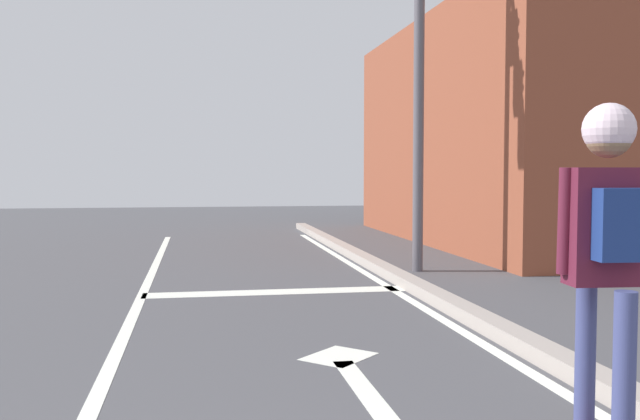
{
  "coord_description": "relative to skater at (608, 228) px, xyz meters",
  "views": [
    {
      "loc": [
        0.38,
        -0.62,
        1.52
      ],
      "look_at": [
        1.52,
        5.92,
        1.16
      ],
      "focal_mm": 39.49,
      "sensor_mm": 36.0,
      "label": 1
    }
  ],
  "objects": [
    {
      "name": "building_block",
      "position": [
        7.12,
        11.1,
        1.14
      ],
      "size": [
        9.14,
        9.85,
        4.75
      ],
      "primitive_type": "cube",
      "color": "brown",
      "rests_on": "ground"
    },
    {
      "name": "lane_arrow_head",
      "position": [
        -0.93,
        2.33,
        -1.23
      ],
      "size": [
        0.71,
        0.71,
        0.01
      ],
      "primitive_type": "cube",
      "rotation": [
        0.0,
        0.0,
        0.79
      ],
      "color": "silver",
      "rests_on": "ground"
    },
    {
      "name": "lane_line_curbside",
      "position": [
        0.41,
        3.35,
        -1.23
      ],
      "size": [
        0.12,
        20.0,
        0.01
      ],
      "primitive_type": "cube",
      "color": "silver",
      "rests_on": "ground"
    },
    {
      "name": "stop_bar",
      "position": [
        -1.1,
        5.49,
        -1.23
      ],
      "size": [
        3.3,
        0.4,
        0.01
      ],
      "primitive_type": "cube",
      "color": "silver",
      "rests_on": "ground"
    },
    {
      "name": "curb_strip",
      "position": [
        0.66,
        3.35,
        -1.17
      ],
      "size": [
        0.24,
        24.0,
        0.14
      ],
      "primitive_type": "cube",
      "color": "#9F948C",
      "rests_on": "ground"
    },
    {
      "name": "skater",
      "position": [
        0.0,
        0.0,
        0.0
      ],
      "size": [
        0.49,
        0.65,
        1.79
      ],
      "color": "#3D4579",
      "rests_on": "skateboard"
    },
    {
      "name": "lane_arrow_stem",
      "position": [
        -0.93,
        1.48,
        -1.23
      ],
      "size": [
        0.16,
        1.4,
        0.01
      ],
      "primitive_type": "cube",
      "color": "silver",
      "rests_on": "ground"
    },
    {
      "name": "lane_line_center",
      "position": [
        -2.75,
        3.35,
        -1.23
      ],
      "size": [
        0.12,
        20.0,
        0.01
      ],
      "primitive_type": "cube",
      "color": "silver",
      "rests_on": "ground"
    }
  ]
}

